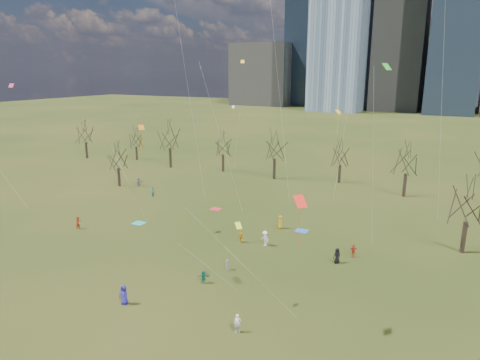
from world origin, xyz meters
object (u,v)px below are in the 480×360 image
at_px(blanket_navy, 302,231).
at_px(blanket_crimson, 216,209).
at_px(blanket_teal, 139,223).
at_px(person_0, 124,295).
at_px(person_2, 79,223).
at_px(person_4, 241,236).
at_px(person_1, 238,323).

distance_m(blanket_navy, blanket_crimson, 14.97).
distance_m(blanket_teal, person_0, 21.39).
bearing_deg(blanket_navy, blanket_teal, -160.11).
relative_size(blanket_navy, person_0, 0.86).
relative_size(person_2, person_4, 1.06).
distance_m(blanket_teal, blanket_navy, 22.38).
distance_m(person_1, person_4, 18.62).
bearing_deg(blanket_teal, person_1, -34.02).
height_order(blanket_teal, person_0, person_0).
distance_m(blanket_crimson, person_1, 31.85).
bearing_deg(person_2, blanket_navy, -47.78).
height_order(blanket_crimson, person_4, person_4).
bearing_deg(person_2, person_4, -58.43).
xyz_separation_m(blanket_teal, person_1, (24.00, -16.20, 0.79)).
bearing_deg(person_1, blanket_teal, 102.96).
bearing_deg(blanket_crimson, person_4, -46.32).
distance_m(blanket_navy, person_4, 8.97).
height_order(person_0, person_2, person_0).
bearing_deg(person_2, person_1, -93.84).
xyz_separation_m(blanket_navy, person_2, (-26.67, -13.00, 0.86)).
xyz_separation_m(blanket_crimson, person_4, (9.38, -9.82, 0.81)).
relative_size(blanket_teal, person_1, 1.00).
height_order(blanket_navy, person_4, person_4).
xyz_separation_m(blanket_teal, person_0, (12.85, -17.08, 0.92)).
bearing_deg(blanket_crimson, person_2, -127.30).
relative_size(blanket_navy, person_1, 1.00).
height_order(blanket_crimson, person_2, person_2).
bearing_deg(blanket_crimson, person_1, -56.27).
distance_m(blanket_crimson, person_0, 28.15).
xyz_separation_m(blanket_navy, person_1, (2.95, -23.81, 0.79)).
bearing_deg(blanket_crimson, blanket_teal, -121.55).
height_order(blanket_navy, person_1, person_1).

